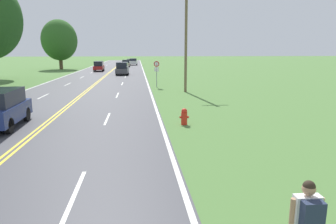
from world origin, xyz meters
name	(u,v)px	position (x,y,z in m)	size (l,w,h in m)	color
hitchhiker_person	(307,219)	(7.47, 4.19, 1.03)	(0.57, 0.42, 1.68)	#475175
fire_hydrant	(184,116)	(7.09, 14.75, 0.43)	(0.47, 0.31, 0.85)	red
traffic_sign	(157,67)	(6.73, 30.67, 2.04)	(0.60, 0.10, 2.69)	gray
utility_pole_midground	(186,40)	(9.13, 26.99, 4.61)	(1.80, 0.24, 8.90)	brown
tree_behind_sign	(59,40)	(-10.52, 63.07, 5.75)	(6.95, 6.95, 9.77)	brown
car_dark_blue_suv_nearest	(1,108)	(-1.94, 15.11, 0.98)	(1.95, 4.19, 1.86)	black
car_dark_grey_van_approaching	(122,68)	(2.46, 47.81, 1.00)	(1.95, 4.74, 1.93)	black
car_red_suv_mid_near	(99,66)	(-2.19, 56.24, 0.96)	(1.82, 4.35, 1.81)	black
car_champagne_hatchback_mid_far	(126,63)	(2.23, 70.92, 0.86)	(1.80, 3.59, 1.63)	black
car_white_van_receding	(133,62)	(3.85, 79.36, 0.91)	(2.04, 4.00, 1.71)	black
car_maroon_sedan_distant	(130,61)	(2.77, 88.08, 0.72)	(2.06, 4.00, 1.34)	black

